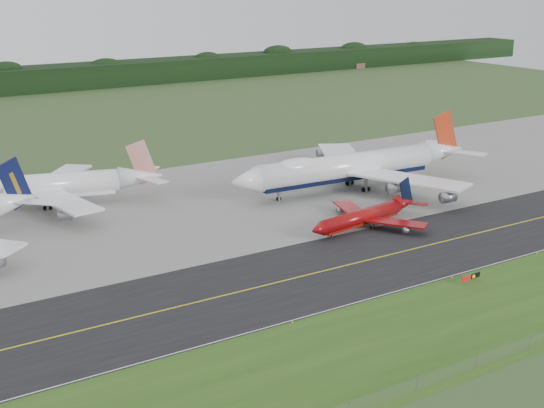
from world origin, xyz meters
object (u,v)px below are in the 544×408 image
(jet_star_tail, at_px, (45,186))
(taxiway_sign, at_px, (471,277))
(jet_red_737, at_px, (366,216))
(jet_ba_747, at_px, (353,166))

(jet_star_tail, height_order, taxiway_sign, jet_star_tail)
(jet_red_737, distance_m, jet_star_tail, 81.47)
(jet_star_tail, xyz_separation_m, taxiway_sign, (54.30, -93.63, -4.11))
(jet_red_737, bearing_deg, jet_ba_747, 57.53)
(jet_red_737, xyz_separation_m, taxiway_sign, (-4.70, -37.52, -1.42))
(jet_red_737, height_order, taxiway_sign, jet_red_737)
(jet_red_737, distance_m, taxiway_sign, 37.84)
(jet_star_tail, distance_m, taxiway_sign, 108.32)
(jet_ba_747, xyz_separation_m, jet_star_tail, (-76.43, 28.74, -1.24))
(jet_ba_747, height_order, taxiway_sign, jet_ba_747)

